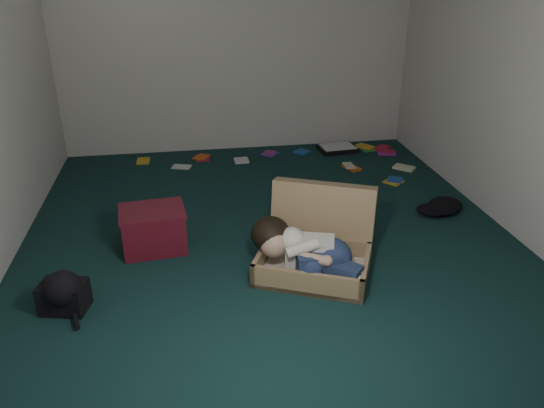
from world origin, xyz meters
name	(u,v)px	position (x,y,z in m)	size (l,w,h in m)	color
floor	(269,234)	(0.00, 0.00, 0.00)	(4.50, 4.50, 0.00)	#0E2A28
wall_back	(236,37)	(0.00, 2.25, 1.30)	(4.50, 4.50, 0.00)	silver
wall_front	(371,208)	(0.00, -2.25, 1.30)	(4.50, 4.50, 0.00)	silver
wall_right	(519,69)	(2.00, 0.00, 1.30)	(4.50, 4.50, 0.00)	silver
suitcase	(317,244)	(0.28, -0.52, 0.17)	(1.03, 1.02, 0.58)	#9D7F56
person	(305,250)	(0.15, -0.68, 0.22)	(0.75, 0.65, 0.36)	silver
maroon_bin	(154,229)	(-0.93, -0.08, 0.17)	(0.53, 0.44, 0.34)	#5A121E
backpack	(64,295)	(-1.48, -0.80, 0.11)	(0.36, 0.29, 0.22)	black
clothing_pile	(436,202)	(1.58, 0.23, 0.07)	(0.45, 0.37, 0.14)	black
paper_tray	(337,148)	(1.14, 1.95, 0.03)	(0.46, 0.36, 0.06)	black
book_scatter	(304,159)	(0.69, 1.72, 0.01)	(3.01, 1.27, 0.02)	gold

